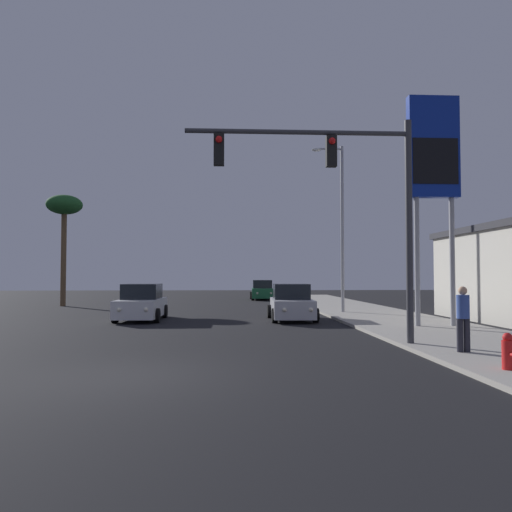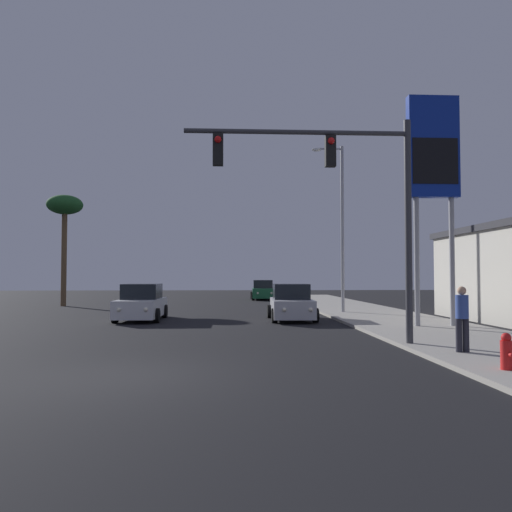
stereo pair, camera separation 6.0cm
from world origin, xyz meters
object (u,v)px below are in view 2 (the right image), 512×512
palm_tree_mid (65,210)px  pedestrian_on_sidewalk (462,316)px  street_lamp (340,219)px  car_white (141,304)px  car_green (263,291)px  fire_hydrant (506,352)px  gas_station_sign (433,160)px  car_silver (291,304)px  traffic_light_mast (345,185)px

palm_tree_mid → pedestrian_on_sidewalk: bearing=-51.8°
street_lamp → palm_tree_mid: street_lamp is taller
car_white → street_lamp: size_ratio=0.48×
car_green → fire_hydrant: size_ratio=5.72×
car_green → gas_station_sign: 25.00m
car_white → fire_hydrant: size_ratio=5.69×
car_white → gas_station_sign: gas_station_sign is taller
car_silver → street_lamp: (3.11, 3.61, 4.36)m
car_silver → gas_station_sign: bearing=143.9°
car_green → car_silver: (0.05, -19.70, 0.00)m
car_white → fire_hydrant: (9.85, -13.30, -0.27)m
fire_hydrant → palm_tree_mid: bearing=125.0°
car_green → gas_station_sign: (5.17, -23.75, 5.86)m
fire_hydrant → car_green: bearing=95.2°
car_green → palm_tree_mid: palm_tree_mid is taller
car_white → pedestrian_on_sidewalk: (10.04, -10.93, 0.27)m
car_white → car_silver: bearing=177.9°
street_lamp → fire_hydrant: (-0.20, -16.56, -4.63)m
car_green → palm_tree_mid: size_ratio=0.57×
car_white → traffic_light_mast: bearing=129.8°
car_silver → traffic_light_mast: traffic_light_mast is taller
traffic_light_mast → gas_station_sign: gas_station_sign is taller
gas_station_sign → palm_tree_mid: bearing=141.3°
car_white → fire_hydrant: car_white is taller
traffic_light_mast → car_silver: bearing=93.3°
street_lamp → gas_station_sign: same height
street_lamp → pedestrian_on_sidewalk: (-0.01, -14.19, -4.08)m
palm_tree_mid → street_lamp: bearing=-24.2°
gas_station_sign → palm_tree_mid: size_ratio=1.19×
car_silver → gas_station_sign: 8.77m
street_lamp → pedestrian_on_sidewalk: size_ratio=5.39×
car_green → car_silver: same height
pedestrian_on_sidewalk → gas_station_sign: bearing=72.8°
car_green → gas_station_sign: size_ratio=0.48×
traffic_light_mast → pedestrian_on_sidewalk: 4.80m
car_silver → traffic_light_mast: size_ratio=0.66×
traffic_light_mast → fire_hydrant: bearing=-59.6°
car_silver → fire_hydrant: (2.91, -12.94, -0.27)m
street_lamp → gas_station_sign: size_ratio=1.00×
car_green → gas_station_sign: gas_station_sign is taller
pedestrian_on_sidewalk → palm_tree_mid: bearing=128.2°
gas_station_sign → fire_hydrant: bearing=-104.0°
car_silver → car_green: bearing=-87.6°
car_silver → pedestrian_on_sidewalk: size_ratio=2.60×
car_green → street_lamp: (3.16, -16.08, 4.36)m
car_white → pedestrian_on_sidewalk: bearing=133.4°
car_white → fire_hydrant: bearing=127.4°
car_white → gas_station_sign: bearing=160.7°
car_silver → palm_tree_mid: palm_tree_mid is taller
traffic_light_mast → palm_tree_mid: 25.02m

